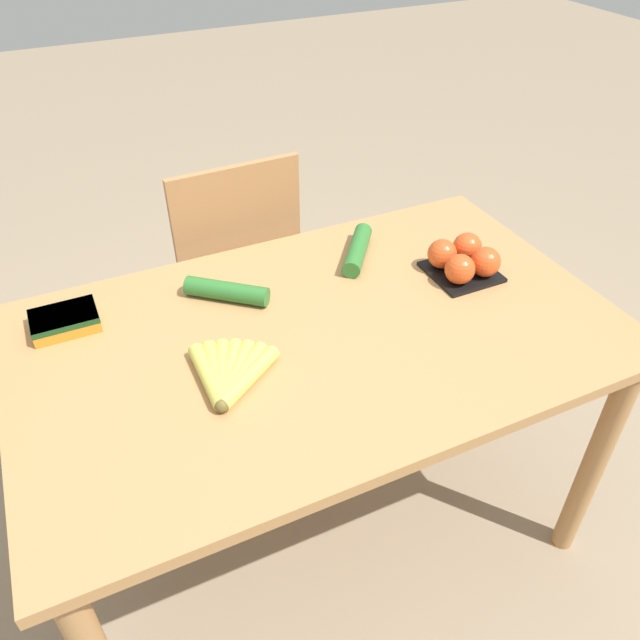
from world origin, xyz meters
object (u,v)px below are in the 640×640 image
Objects in this scene: chair at (233,287)px; banana_bunch at (229,375)px; carrot_bag at (64,320)px; tomato_pack at (463,260)px; cucumber_near at (357,250)px; cucumber_far at (227,291)px.

chair is 0.80m from banana_bunch.
carrot_bag reaches higher than banana_bunch.
tomato_pack reaches higher than carrot_bag.
tomato_pack is 0.85× the size of cucumber_near.
tomato_pack is 0.61m from cucumber_far.
carrot_bag is at bearing 168.07° from tomato_pack.
chair reaches higher than cucumber_far.
cucumber_far is at bearing -175.09° from cucumber_near.
tomato_pack reaches higher than cucumber_far.
cucumber_far is (-0.59, 0.15, -0.02)m from tomato_pack.
chair is 0.54m from cucumber_far.
cucumber_far is (0.38, -0.05, 0.00)m from carrot_bag.
tomato_pack is at bearing -11.93° from carrot_bag.
cucumber_far reaches higher than carrot_bag.
chair is at bearing 72.66° from cucumber_far.
chair is 0.56m from cucumber_near.
carrot_bag is at bearing 178.54° from cucumber_near.
banana_bunch is 1.02× the size of cucumber_near.
tomato_pack is at bearing 10.70° from banana_bunch.
chair is 0.70m from carrot_bag.
chair is at bearing 121.69° from cucumber_near.
chair is 4.81× the size of banana_bunch.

